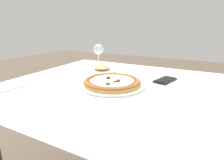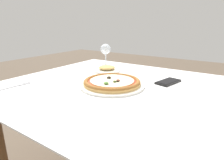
{
  "view_description": "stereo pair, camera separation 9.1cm",
  "coord_description": "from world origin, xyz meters",
  "px_view_note": "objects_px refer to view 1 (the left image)",
  "views": [
    {
      "loc": [
        0.29,
        -0.79,
        1.0
      ],
      "look_at": [
        -0.12,
        -0.02,
        0.74
      ],
      "focal_mm": 30.0,
      "sensor_mm": 36.0,
      "label": 1
    },
    {
      "loc": [
        0.36,
        -0.74,
        1.0
      ],
      "look_at": [
        -0.12,
        -0.02,
        0.74
      ],
      "focal_mm": 30.0,
      "sensor_mm": 36.0,
      "label": 2
    }
  ],
  "objects_px": {
    "dining_table": "(136,104)",
    "fork": "(10,90)",
    "pizza_plate": "(112,83)",
    "side_plate": "(102,69)",
    "cell_phone": "(165,80)",
    "wine_glass_far_left": "(99,50)"
  },
  "relations": [
    {
      "from": "fork",
      "to": "wine_glass_far_left",
      "type": "bearing_deg",
      "value": 83.65
    },
    {
      "from": "fork",
      "to": "cell_phone",
      "type": "xyz_separation_m",
      "value": [
        0.6,
        0.48,
        0.0
      ]
    },
    {
      "from": "cell_phone",
      "to": "dining_table",
      "type": "bearing_deg",
      "value": -116.39
    },
    {
      "from": "wine_glass_far_left",
      "to": "cell_phone",
      "type": "xyz_separation_m",
      "value": [
        0.53,
        -0.18,
        -0.11
      ]
    },
    {
      "from": "pizza_plate",
      "to": "side_plate",
      "type": "bearing_deg",
      "value": 129.94
    },
    {
      "from": "fork",
      "to": "side_plate",
      "type": "relative_size",
      "value": 0.95
    },
    {
      "from": "cell_phone",
      "to": "pizza_plate",
      "type": "bearing_deg",
      "value": -136.27
    },
    {
      "from": "pizza_plate",
      "to": "cell_phone",
      "type": "distance_m",
      "value": 0.3
    },
    {
      "from": "pizza_plate",
      "to": "wine_glass_far_left",
      "type": "relative_size",
      "value": 2.06
    },
    {
      "from": "fork",
      "to": "side_plate",
      "type": "xyz_separation_m",
      "value": [
        0.19,
        0.51,
        0.01
      ]
    },
    {
      "from": "side_plate",
      "to": "fork",
      "type": "bearing_deg",
      "value": -110.27
    },
    {
      "from": "dining_table",
      "to": "side_plate",
      "type": "bearing_deg",
      "value": 145.36
    },
    {
      "from": "dining_table",
      "to": "fork",
      "type": "distance_m",
      "value": 0.59
    },
    {
      "from": "pizza_plate",
      "to": "side_plate",
      "type": "distance_m",
      "value": 0.31
    },
    {
      "from": "fork",
      "to": "wine_glass_far_left",
      "type": "relative_size",
      "value": 1.1
    },
    {
      "from": "dining_table",
      "to": "cell_phone",
      "type": "height_order",
      "value": "cell_phone"
    },
    {
      "from": "dining_table",
      "to": "fork",
      "type": "bearing_deg",
      "value": -150.22
    },
    {
      "from": "wine_glass_far_left",
      "to": "fork",
      "type": "bearing_deg",
      "value": -96.35
    },
    {
      "from": "fork",
      "to": "cell_phone",
      "type": "relative_size",
      "value": 1.08
    },
    {
      "from": "side_plate",
      "to": "dining_table",
      "type": "bearing_deg",
      "value": -34.64
    },
    {
      "from": "fork",
      "to": "wine_glass_far_left",
      "type": "distance_m",
      "value": 0.67
    },
    {
      "from": "side_plate",
      "to": "wine_glass_far_left",
      "type": "bearing_deg",
      "value": 127.83
    }
  ]
}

